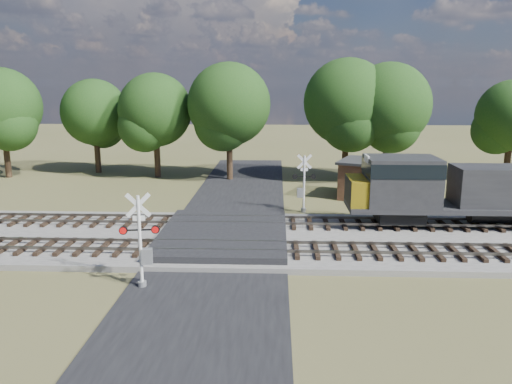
{
  "coord_description": "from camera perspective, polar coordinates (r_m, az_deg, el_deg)",
  "views": [
    {
      "loc": [
        2.94,
        -26.25,
        8.72
      ],
      "look_at": [
        1.76,
        2.0,
        2.51
      ],
      "focal_mm": 35.0,
      "sensor_mm": 36.0,
      "label": 1
    }
  ],
  "objects": [
    {
      "name": "ballast_bed",
      "position": [
        28.96,
        16.46,
        -5.35
      ],
      "size": [
        140.0,
        10.0,
        0.3
      ],
      "primitive_type": "cube",
      "color": "gray",
      "rests_on": "ground"
    },
    {
      "name": "track_far",
      "position": [
        30.41,
        2.65,
        -3.48
      ],
      "size": [
        140.0,
        2.6,
        0.33
      ],
      "color": "black",
      "rests_on": "ballast_bed"
    },
    {
      "name": "crossing_signal_far",
      "position": [
        34.12,
        5.36,
        0.42
      ],
      "size": [
        1.63,
        0.35,
        4.03
      ],
      "rotation": [
        0.0,
        0.0,
        3.21
      ],
      "color": "silver",
      "rests_on": "ground"
    },
    {
      "name": "road",
      "position": [
        27.8,
        -3.82,
        -5.84
      ],
      "size": [
        7.0,
        60.0,
        0.08
      ],
      "primitive_type": "cube",
      "color": "black",
      "rests_on": "ground"
    },
    {
      "name": "crossing_signal_near",
      "position": [
        21.99,
        -12.84,
        -6.38
      ],
      "size": [
        1.7,
        0.41,
        4.24
      ],
      "rotation": [
        0.0,
        0.0,
        0.15
      ],
      "color": "silver",
      "rests_on": "ground"
    },
    {
      "name": "ground",
      "position": [
        27.82,
        -3.82,
        -5.92
      ],
      "size": [
        160.0,
        160.0,
        0.0
      ],
      "primitive_type": "plane",
      "color": "brown",
      "rests_on": "ground"
    },
    {
      "name": "equipment_shed",
      "position": [
        39.31,
        12.83,
        1.47
      ],
      "size": [
        5.64,
        5.64,
        2.94
      ],
      "rotation": [
        0.0,
        0.0,
        -0.4
      ],
      "color": "#422F1C",
      "rests_on": "ground"
    },
    {
      "name": "crossing_panel",
      "position": [
        28.19,
        -3.72,
        -4.99
      ],
      "size": [
        7.0,
        9.0,
        0.62
      ],
      "primitive_type": "cube",
      "color": "#262628",
      "rests_on": "ground"
    },
    {
      "name": "track_near",
      "position": [
        25.63,
        2.69,
        -6.54
      ],
      "size": [
        140.0,
        2.6,
        0.33
      ],
      "color": "black",
      "rests_on": "ballast_bed"
    },
    {
      "name": "treeline",
      "position": [
        45.87,
        4.17,
        9.71
      ],
      "size": [
        82.81,
        10.97,
        11.3
      ],
      "color": "black",
      "rests_on": "ground"
    }
  ]
}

